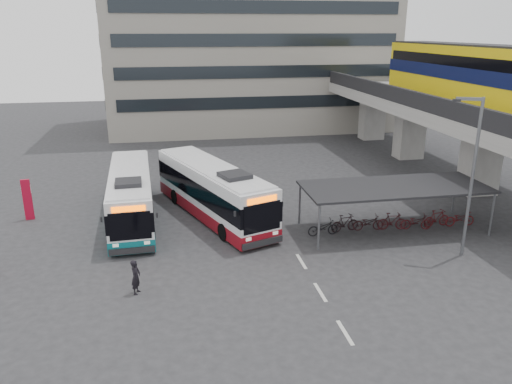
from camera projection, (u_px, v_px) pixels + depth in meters
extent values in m
plane|color=#28282B|center=(250.00, 266.00, 23.49)|extent=(120.00, 120.00, 0.00)
cube|color=gray|center=(480.00, 160.00, 33.20)|extent=(2.20, 1.60, 4.60)
cube|color=gray|center=(410.00, 131.00, 42.54)|extent=(2.20, 1.60, 4.60)
cube|color=gray|center=(372.00, 116.00, 50.02)|extent=(2.20, 1.60, 4.60)
cube|color=gray|center=(452.00, 110.00, 36.08)|extent=(8.00, 32.00, 0.90)
cube|color=black|center=(406.00, 97.00, 35.12)|extent=(0.35, 32.00, 1.10)
cube|color=black|center=(501.00, 95.00, 36.42)|extent=(0.35, 32.00, 1.10)
cube|color=yellow|center=(476.00, 77.00, 33.17)|extent=(2.90, 20.00, 3.90)
cube|color=#090F36|center=(476.00, 74.00, 33.11)|extent=(2.98, 20.02, 0.90)
cube|color=black|center=(478.00, 61.00, 32.86)|extent=(2.96, 19.20, 0.70)
cube|color=black|center=(480.00, 46.00, 32.57)|extent=(2.70, 19.60, 0.25)
cylinder|color=#595B60|center=(300.00, 204.00, 28.24)|extent=(0.12, 0.12, 2.40)
cylinder|color=#595B60|center=(454.00, 194.00, 29.91)|extent=(0.12, 0.12, 2.40)
cylinder|color=#595B60|center=(319.00, 227.00, 24.88)|extent=(0.12, 0.12, 2.40)
cylinder|color=#595B60|center=(492.00, 215.00, 26.55)|extent=(0.12, 0.12, 2.40)
cube|color=black|center=(395.00, 187.00, 27.00)|extent=(10.00, 4.00, 0.12)
imported|color=black|center=(322.00, 227.00, 26.93)|extent=(1.71, 0.60, 0.90)
imported|color=black|center=(346.00, 224.00, 27.15)|extent=(1.66, 0.47, 1.00)
imported|color=black|center=(369.00, 223.00, 27.40)|extent=(1.71, 0.60, 0.90)
imported|color=black|center=(392.00, 221.00, 27.61)|extent=(1.66, 0.47, 1.00)
imported|color=#350C0F|center=(414.00, 220.00, 27.86)|extent=(1.71, 0.60, 0.90)
imported|color=#3F0C0F|center=(436.00, 218.00, 28.08)|extent=(1.66, 0.47, 1.00)
imported|color=#490C0F|center=(457.00, 217.00, 28.32)|extent=(1.71, 0.60, 0.90)
cube|color=gray|center=(247.00, 11.00, 54.27)|extent=(30.00, 15.00, 25.00)
cube|color=beige|center=(345.00, 333.00, 18.32)|extent=(0.15, 1.60, 0.01)
cube|color=beige|center=(320.00, 292.00, 21.12)|extent=(0.15, 1.60, 0.01)
cube|color=beige|center=(301.00, 261.00, 23.92)|extent=(0.15, 1.60, 0.01)
cube|color=white|center=(212.00, 188.00, 29.29)|extent=(6.09, 11.34, 2.57)
cube|color=maroon|center=(213.00, 207.00, 29.66)|extent=(6.14, 11.39, 0.70)
cube|color=black|center=(212.00, 187.00, 29.25)|extent=(6.15, 11.38, 1.07)
cube|color=#FF5800|center=(262.00, 200.00, 24.41)|extent=(1.59, 0.65, 0.28)
cube|color=black|center=(235.00, 176.00, 26.53)|extent=(1.86, 1.89, 0.26)
cylinder|color=black|center=(224.00, 232.00, 26.20)|extent=(0.58, 0.97, 0.93)
cylinder|color=black|center=(207.00, 191.00, 32.77)|extent=(0.58, 0.97, 0.93)
cube|color=white|center=(131.00, 193.00, 28.79)|extent=(2.71, 10.67, 2.42)
cube|color=#0B6067|center=(132.00, 211.00, 29.14)|extent=(2.75, 10.71, 0.66)
cube|color=black|center=(131.00, 191.00, 28.76)|extent=(2.77, 10.69, 1.01)
cube|color=#FF5800|center=(129.00, 209.00, 23.61)|extent=(1.58, 0.15, 0.26)
cube|color=black|center=(128.00, 183.00, 25.90)|extent=(1.41, 1.47, 0.25)
cylinder|color=black|center=(111.00, 236.00, 25.80)|extent=(0.30, 0.89, 0.88)
cylinder|color=black|center=(149.00, 195.00, 32.12)|extent=(0.30, 0.89, 0.88)
imported|color=black|center=(136.00, 277.00, 20.83)|extent=(0.53, 0.64, 1.52)
cylinder|color=#595B60|center=(472.00, 180.00, 23.40)|extent=(0.15, 0.15, 7.73)
cube|color=#595B60|center=(470.00, 99.00, 22.34)|extent=(1.13, 0.58, 0.15)
cube|color=black|center=(457.00, 100.00, 22.47)|extent=(0.38, 0.29, 0.12)
cube|color=#AE0A26|center=(28.00, 200.00, 28.85)|extent=(0.50, 0.21, 2.43)
cube|color=white|center=(26.00, 189.00, 28.65)|extent=(0.53, 0.11, 0.49)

